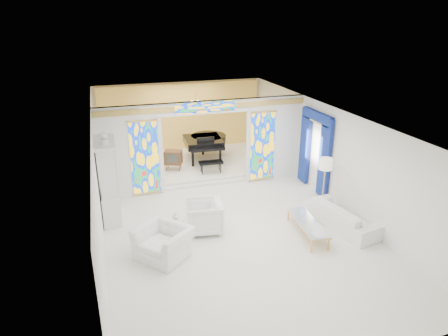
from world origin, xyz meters
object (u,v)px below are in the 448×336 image
object	(u,v)px
grand_piano	(206,141)
sofa	(343,216)
china_cabinet	(109,181)
tv_console	(173,157)
coffee_table	(308,223)
armchair_right	(204,216)
armchair_left	(163,243)

from	to	relation	value
grand_piano	sofa	bearing A→B (deg)	-65.74
china_cabinet	sofa	bearing A→B (deg)	-21.69
sofa	tv_console	size ratio (longest dim) A/B	3.06
sofa	coffee_table	world-z (taller)	sofa
armchair_right	coffee_table	bearing A→B (deg)	76.73
armchair_right	armchair_left	bearing A→B (deg)	-45.55
armchair_left	armchair_right	world-z (taller)	armchair_right
sofa	armchair_right	bearing A→B (deg)	65.91
sofa	grand_piano	distance (m)	6.61
armchair_left	coffee_table	distance (m)	3.88
armchair_left	sofa	bearing A→B (deg)	49.21
china_cabinet	armchair_left	distance (m)	2.79
coffee_table	tv_console	bearing A→B (deg)	115.58
armchair_right	sofa	size ratio (longest dim) A/B	0.43
armchair_right	china_cabinet	bearing A→B (deg)	-113.49
armchair_left	sofa	distance (m)	5.06
china_cabinet	sofa	size ratio (longest dim) A/B	1.20
china_cabinet	sofa	world-z (taller)	china_cabinet
armchair_right	tv_console	bearing A→B (deg)	-170.81
tv_console	grand_piano	bearing A→B (deg)	50.84
china_cabinet	armchair_right	world-z (taller)	china_cabinet
sofa	coffee_table	bearing A→B (deg)	85.81
grand_piano	coffee_table	bearing A→B (deg)	-76.05
sofa	tv_console	world-z (taller)	tv_console
china_cabinet	grand_piano	world-z (taller)	china_cabinet
grand_piano	tv_console	world-z (taller)	grand_piano
china_cabinet	tv_console	world-z (taller)	china_cabinet
coffee_table	tv_console	xyz separation A→B (m)	(-2.62, 5.47, 0.29)
grand_piano	tv_console	xyz separation A→B (m)	(-1.48, -0.82, -0.25)
coffee_table	armchair_right	bearing A→B (deg)	157.84
grand_piano	tv_console	size ratio (longest dim) A/B	3.67
armchair_left	coffee_table	world-z (taller)	armchair_left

